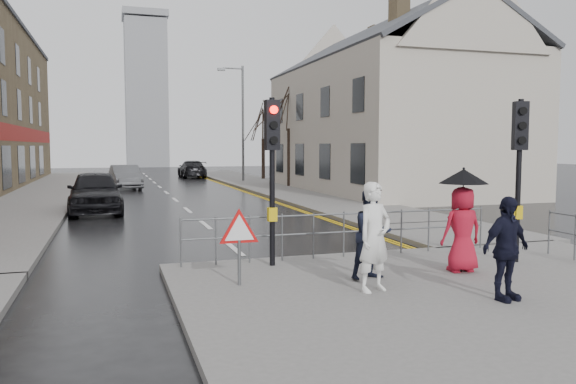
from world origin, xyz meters
TOP-DOWN VIEW (x-y plane):
  - ground at (0.00, 0.00)m, footprint 120.00×120.00m
  - near_pavement at (3.00, -3.50)m, footprint 10.00×9.00m
  - left_pavement at (-6.50, 23.00)m, footprint 4.00×44.00m
  - right_pavement at (6.50, 25.00)m, footprint 4.00×40.00m
  - pavement_bridge_right at (6.50, 3.00)m, footprint 4.00×4.20m
  - building_right_cream at (12.00, 18.00)m, footprint 9.00×16.40m
  - church_tower at (1.50, 62.00)m, footprint 5.00×5.00m
  - traffic_signal_near_left at (0.20, 0.20)m, footprint 0.28×0.27m
  - traffic_signal_near_right at (5.20, -1.00)m, footprint 0.34×0.33m
  - guard_railing_front at (1.95, 0.60)m, footprint 7.14×0.04m
  - warning_sign at (-0.80, -1.21)m, footprint 0.80×0.07m
  - street_lamp at (5.82, 28.00)m, footprint 1.83×0.25m
  - tree_near at (7.50, 22.00)m, footprint 2.40×2.40m
  - tree_far at (8.00, 30.00)m, footprint 2.40×2.40m
  - pedestrian_a at (1.27, -2.28)m, footprint 0.78×0.63m
  - pedestrian_b at (1.62, -1.48)m, footprint 0.91×0.77m
  - pedestrian_with_umbrella at (3.54, -1.46)m, footprint 0.96×0.96m
  - pedestrian_d at (2.99, -3.41)m, footprint 1.03×0.59m
  - car_parked at (-3.50, 12.00)m, footprint 2.09×4.90m
  - car_mid at (-2.10, 24.22)m, footprint 1.96×4.51m
  - car_far at (3.38, 35.23)m, footprint 2.02×4.85m

SIDE VIEW (x-z plane):
  - ground at x=0.00m, z-range 0.00..0.00m
  - near_pavement at x=3.00m, z-range 0.00..0.14m
  - left_pavement at x=-6.50m, z-range 0.00..0.14m
  - right_pavement at x=6.50m, z-range 0.00..0.14m
  - pavement_bridge_right at x=6.50m, z-range 0.00..0.14m
  - car_far at x=3.38m, z-range 0.00..1.40m
  - car_mid at x=-2.10m, z-range 0.00..1.44m
  - car_parked at x=-3.50m, z-range 0.00..1.65m
  - guard_railing_front at x=1.95m, z-range 0.36..1.36m
  - pedestrian_d at x=2.99m, z-range 0.14..1.79m
  - pedestrian_b at x=1.62m, z-range 0.14..1.80m
  - warning_sign at x=-0.80m, z-range 0.37..1.72m
  - pedestrian_a at x=1.27m, z-range 0.14..1.98m
  - pedestrian_with_umbrella at x=3.54m, z-range 0.25..2.24m
  - traffic_signal_near_left at x=0.20m, z-range 0.76..4.16m
  - traffic_signal_near_right at x=5.20m, z-range 0.76..4.16m
  - tree_far at x=8.00m, z-range 1.60..7.24m
  - street_lamp at x=5.82m, z-range 0.71..8.71m
  - building_right_cream at x=12.00m, z-range -0.27..9.83m
  - tree_near at x=7.50m, z-range 1.85..8.43m
  - church_tower at x=1.50m, z-range 0.00..18.00m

